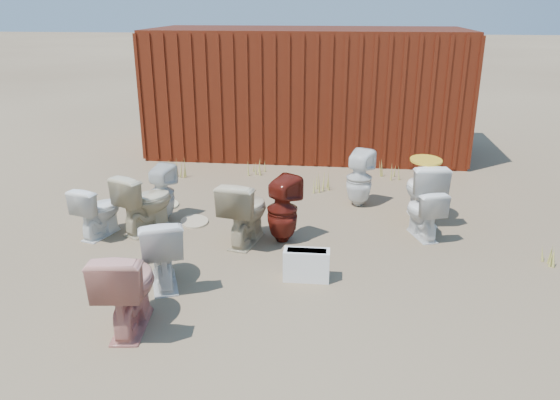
# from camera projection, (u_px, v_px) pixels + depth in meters

# --- Properties ---
(ground) EXTENTS (100.00, 100.00, 0.00)m
(ground) POSITION_uv_depth(u_px,v_px,m) (274.00, 261.00, 6.41)
(ground) COLOR brown
(ground) RESTS_ON ground
(shipping_container) EXTENTS (6.00, 2.40, 2.40)m
(shipping_container) POSITION_uv_depth(u_px,v_px,m) (307.00, 91.00, 10.85)
(shipping_container) COLOR #50190D
(shipping_container) RESTS_ON ground
(toilet_front_a) EXTENTS (0.56, 0.75, 0.68)m
(toilet_front_a) POSITION_uv_depth(u_px,v_px,m) (98.00, 211.00, 7.01)
(toilet_front_a) COLOR white
(toilet_front_a) RESTS_ON ground
(toilet_front_pink) EXTENTS (0.56, 0.87, 0.84)m
(toilet_front_pink) POSITION_uv_depth(u_px,v_px,m) (127.00, 287.00, 4.97)
(toilet_front_pink) COLOR tan
(toilet_front_pink) RESTS_ON ground
(toilet_front_c) EXTENTS (0.70, 0.88, 0.79)m
(toilet_front_c) POSITION_uv_depth(u_px,v_px,m) (161.00, 250.00, 5.77)
(toilet_front_c) COLOR white
(toilet_front_c) RESTS_ON ground
(toilet_front_maroon) EXTENTS (0.53, 0.54, 0.85)m
(toilet_front_maroon) POSITION_uv_depth(u_px,v_px,m) (282.00, 210.00, 6.81)
(toilet_front_maroon) COLOR #5F1810
(toilet_front_maroon) RESTS_ON ground
(toilet_front_e) EXTENTS (0.56, 0.73, 0.66)m
(toilet_front_e) POSITION_uv_depth(u_px,v_px,m) (423.00, 213.00, 6.98)
(toilet_front_e) COLOR white
(toilet_front_e) RESTS_ON ground
(toilet_back_a) EXTENTS (0.44, 0.44, 0.78)m
(toilet_back_a) POSITION_uv_depth(u_px,v_px,m) (162.00, 193.00, 7.52)
(toilet_back_a) COLOR silver
(toilet_back_a) RESTS_ON ground
(toilet_back_beige_left) EXTENTS (0.62, 0.90, 0.84)m
(toilet_back_beige_left) POSITION_uv_depth(u_px,v_px,m) (245.00, 211.00, 6.79)
(toilet_back_beige_left) COLOR #C8B892
(toilet_back_beige_left) RESTS_ON ground
(toilet_back_beige_right) EXTENTS (0.76, 0.91, 0.80)m
(toilet_back_beige_right) POSITION_uv_depth(u_px,v_px,m) (145.00, 202.00, 7.14)
(toilet_back_beige_right) COLOR #C9BA93
(toilet_back_beige_right) RESTS_ON ground
(toilet_back_yellowlid) EXTENTS (0.59, 0.89, 0.85)m
(toilet_back_yellowlid) POSITION_uv_depth(u_px,v_px,m) (423.00, 191.00, 7.51)
(toilet_back_yellowlid) COLOR white
(toilet_back_yellowlid) RESTS_ON ground
(toilet_back_e) EXTENTS (0.50, 0.50, 0.84)m
(toilet_back_e) POSITION_uv_depth(u_px,v_px,m) (359.00, 178.00, 8.04)
(toilet_back_e) COLOR white
(toilet_back_e) RESTS_ON ground
(yellow_lid) EXTENTS (0.43, 0.54, 0.02)m
(yellow_lid) POSITION_uv_depth(u_px,v_px,m) (426.00, 160.00, 7.36)
(yellow_lid) COLOR gold
(yellow_lid) RESTS_ON toilet_back_yellowlid
(loose_tank) EXTENTS (0.50, 0.21, 0.35)m
(loose_tank) POSITION_uv_depth(u_px,v_px,m) (306.00, 265.00, 5.93)
(loose_tank) COLOR white
(loose_tank) RESTS_ON ground
(loose_lid_near) EXTENTS (0.51, 0.59, 0.02)m
(loose_lid_near) POSITION_uv_depth(u_px,v_px,m) (194.00, 221.00, 7.54)
(loose_lid_near) COLOR #C5B38E
(loose_lid_near) RESTS_ON ground
(loose_lid_far) EXTENTS (0.53, 0.58, 0.02)m
(loose_lid_far) POSITION_uv_depth(u_px,v_px,m) (166.00, 204.00, 8.18)
(loose_lid_far) COLOR beige
(loose_lid_far) RESTS_ON ground
(weed_clump_a) EXTENTS (0.36, 0.36, 0.34)m
(weed_clump_a) POSITION_uv_depth(u_px,v_px,m) (177.00, 169.00, 9.36)
(weed_clump_a) COLOR #A69E42
(weed_clump_a) RESTS_ON ground
(weed_clump_b) EXTENTS (0.32, 0.32, 0.31)m
(weed_clump_b) POSITION_uv_depth(u_px,v_px,m) (323.00, 182.00, 8.75)
(weed_clump_b) COLOR #A69E42
(weed_clump_b) RESTS_ON ground
(weed_clump_c) EXTENTS (0.36, 0.36, 0.31)m
(weed_clump_c) POSITION_uv_depth(u_px,v_px,m) (434.00, 179.00, 8.87)
(weed_clump_c) COLOR #A69E42
(weed_clump_c) RESTS_ON ground
(weed_clump_d) EXTENTS (0.30, 0.30, 0.23)m
(weed_clump_d) POSITION_uv_depth(u_px,v_px,m) (257.00, 167.00, 9.67)
(weed_clump_d) COLOR #A69E42
(weed_clump_d) RESTS_ON ground
(weed_clump_e) EXTENTS (0.34, 0.34, 0.29)m
(weed_clump_e) POSITION_uv_depth(u_px,v_px,m) (390.00, 171.00, 9.36)
(weed_clump_e) COLOR #A69E42
(weed_clump_e) RESTS_ON ground
(weed_clump_f) EXTENTS (0.28, 0.28, 0.25)m
(weed_clump_f) POSITION_uv_depth(u_px,v_px,m) (556.00, 253.00, 6.32)
(weed_clump_f) COLOR #A69E42
(weed_clump_f) RESTS_ON ground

